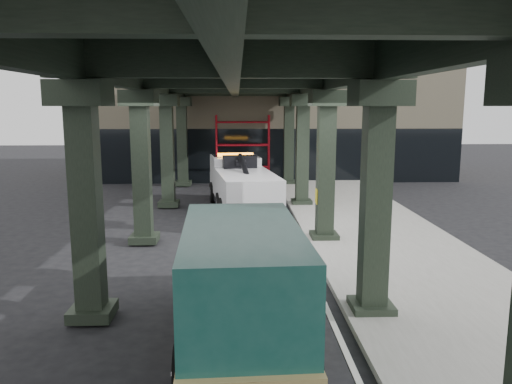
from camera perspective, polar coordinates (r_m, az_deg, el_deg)
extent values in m
plane|color=black|center=(14.86, -0.92, -7.84)|extent=(90.00, 90.00, 0.00)
cube|color=gray|center=(17.43, 13.96, -5.22)|extent=(5.00, 40.00, 0.15)
cube|color=silver|center=(16.89, 4.74, -5.68)|extent=(0.12, 38.00, 0.01)
cube|color=black|center=(10.75, 13.49, -1.21)|extent=(0.55, 0.55, 5.00)
cube|color=black|center=(10.57, 13.98, 10.86)|extent=(1.10, 1.10, 0.50)
cube|color=black|center=(11.41, 13.01, -12.72)|extent=(0.90, 0.90, 0.24)
cube|color=black|center=(16.54, 7.96, 2.75)|extent=(0.55, 0.55, 5.00)
cube|color=black|center=(16.42, 8.15, 10.56)|extent=(1.10, 1.10, 0.50)
cube|color=black|center=(16.98, 7.78, -5.05)|extent=(0.90, 0.90, 0.24)
cube|color=black|center=(22.44, 5.31, 4.63)|extent=(0.55, 0.55, 5.00)
cube|color=black|center=(22.35, 5.41, 10.38)|extent=(1.10, 1.10, 0.50)
cube|color=black|center=(22.76, 5.22, -1.19)|extent=(0.90, 0.90, 0.24)
cube|color=black|center=(28.38, 3.76, 5.72)|extent=(0.55, 0.55, 5.00)
cube|color=black|center=(28.31, 3.81, 10.27)|extent=(1.10, 1.10, 0.50)
cube|color=black|center=(28.64, 3.71, 1.09)|extent=(0.90, 0.90, 0.24)
cube|color=black|center=(10.82, -18.82, -1.40)|extent=(0.55, 0.55, 5.00)
cube|color=black|center=(10.64, -19.49, 10.58)|extent=(1.10, 1.10, 0.50)
cube|color=black|center=(11.48, -18.17, -12.84)|extent=(0.90, 0.90, 0.24)
cube|color=black|center=(16.58, -12.93, 2.61)|extent=(0.55, 0.55, 5.00)
cube|color=black|center=(16.47, -13.23, 10.40)|extent=(1.10, 1.10, 0.50)
cube|color=black|center=(17.02, -12.63, -5.16)|extent=(0.90, 0.90, 0.24)
cube|color=black|center=(22.47, -10.09, 4.53)|extent=(0.55, 0.55, 5.00)
cube|color=black|center=(22.38, -10.26, 10.27)|extent=(1.10, 1.10, 0.50)
cube|color=black|center=(22.80, -9.92, -1.29)|extent=(0.90, 0.90, 0.24)
cube|color=black|center=(28.41, -8.43, 5.64)|extent=(0.55, 0.55, 5.00)
cube|color=black|center=(28.34, -8.54, 10.19)|extent=(1.10, 1.10, 0.50)
cube|color=black|center=(28.66, -8.31, 1.01)|extent=(0.90, 0.90, 0.24)
cube|color=black|center=(16.45, 8.22, 13.35)|extent=(0.35, 32.00, 1.10)
cube|color=black|center=(16.50, -13.34, 13.18)|extent=(0.35, 32.00, 1.10)
cube|color=black|center=(16.20, -2.58, 13.49)|extent=(0.35, 32.00, 1.10)
cube|color=black|center=(16.26, -2.60, 15.95)|extent=(7.40, 32.00, 0.30)
cube|color=#C6B793|center=(34.24, 1.75, 8.94)|extent=(22.00, 10.00, 8.00)
cylinder|color=#B00E1A|center=(29.20, -4.49, 4.84)|extent=(0.08, 0.08, 4.00)
cylinder|color=#B00E1A|center=(28.40, -4.55, 4.71)|extent=(0.08, 0.08, 4.00)
cylinder|color=#B00E1A|center=(29.23, 1.42, 4.88)|extent=(0.08, 0.08, 4.00)
cylinder|color=#B00E1A|center=(28.43, 1.52, 4.74)|extent=(0.08, 0.08, 4.00)
cylinder|color=#B00E1A|center=(29.28, -1.52, 2.92)|extent=(3.00, 0.08, 0.08)
cylinder|color=#B00E1A|center=(29.15, -1.54, 5.45)|extent=(3.00, 0.08, 0.08)
cylinder|color=#B00E1A|center=(29.08, -1.55, 8.01)|extent=(3.00, 0.08, 0.08)
cube|color=black|center=(21.13, -1.54, -0.76)|extent=(1.86, 6.83, 0.23)
cube|color=white|center=(23.26, -2.41, 2.12)|extent=(2.41, 2.45, 1.63)
cube|color=white|center=(24.26, -2.71, 1.36)|extent=(2.19, 0.93, 0.81)
cube|color=black|center=(23.43, -2.50, 3.29)|extent=(2.13, 1.45, 0.77)
cube|color=white|center=(20.02, -1.10, 0.35)|extent=(2.79, 4.78, 1.26)
cube|color=orange|center=(22.98, -2.37, 4.29)|extent=(1.65, 0.48, 0.14)
cube|color=black|center=(21.67, -1.87, 3.48)|extent=(1.51, 0.74, 0.54)
cylinder|color=black|center=(20.10, -1.19, 2.34)|extent=(0.67, 3.16, 1.21)
cube|color=black|center=(17.97, 0.09, -3.68)|extent=(0.45, 1.29, 0.16)
cube|color=black|center=(17.38, 0.46, -4.30)|extent=(1.46, 0.43, 0.16)
cylinder|color=black|center=(23.55, -4.88, -0.04)|extent=(0.45, 1.03, 0.99)
cylinder|color=silver|center=(23.55, -4.88, -0.04)|extent=(0.43, 0.59, 0.55)
cylinder|color=black|center=(23.82, -0.12, 0.11)|extent=(0.45, 1.03, 0.99)
cylinder|color=silver|center=(23.82, -0.12, 0.11)|extent=(0.43, 0.59, 0.55)
cylinder|color=black|center=(20.64, -4.10, -1.43)|extent=(0.45, 1.03, 0.99)
cylinder|color=silver|center=(20.64, -4.10, -1.43)|extent=(0.43, 0.59, 0.55)
cylinder|color=black|center=(20.94, 1.32, -1.24)|extent=(0.45, 1.03, 0.99)
cylinder|color=silver|center=(20.94, 1.32, -1.24)|extent=(0.43, 0.59, 0.55)
cylinder|color=black|center=(19.49, -3.72, -2.09)|extent=(0.45, 1.03, 0.99)
cylinder|color=silver|center=(19.49, -3.72, -2.09)|extent=(0.43, 0.59, 0.55)
cylinder|color=black|center=(19.81, 2.00, -1.88)|extent=(0.45, 1.03, 0.99)
cylinder|color=silver|center=(19.81, 2.00, -1.88)|extent=(0.43, 0.59, 0.55)
cube|color=#103A33|center=(12.06, -2.28, -7.32)|extent=(2.11, 1.19, 0.91)
cube|color=#103A33|center=(9.31, -1.60, -9.95)|extent=(2.30, 4.61, 1.96)
cube|color=olive|center=(9.98, -1.70, -13.52)|extent=(2.39, 5.72, 0.35)
cube|color=black|center=(11.46, -2.23, -4.06)|extent=(1.98, 0.52, 0.84)
cube|color=black|center=(9.44, -1.71, -6.45)|extent=(2.30, 3.71, 0.55)
cube|color=silver|center=(12.69, -2.36, -8.35)|extent=(2.01, 0.21, 0.30)
cylinder|color=black|center=(12.18, -7.05, -9.84)|extent=(0.32, 0.86, 0.84)
cylinder|color=silver|center=(12.18, -7.05, -9.84)|extent=(0.34, 0.48, 0.46)
cylinder|color=black|center=(12.26, 2.52, -9.66)|extent=(0.32, 0.86, 0.84)
cylinder|color=silver|center=(12.26, 2.52, -9.66)|extent=(0.34, 0.48, 0.46)
cylinder|color=black|center=(8.33, -8.35, -19.63)|extent=(0.32, 0.86, 0.84)
cylinder|color=silver|center=(8.33, -8.35, -19.63)|extent=(0.34, 0.48, 0.46)
cylinder|color=black|center=(8.44, 6.24, -19.18)|extent=(0.32, 0.86, 0.84)
cylinder|color=silver|center=(8.44, 6.24, -19.18)|extent=(0.34, 0.48, 0.46)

